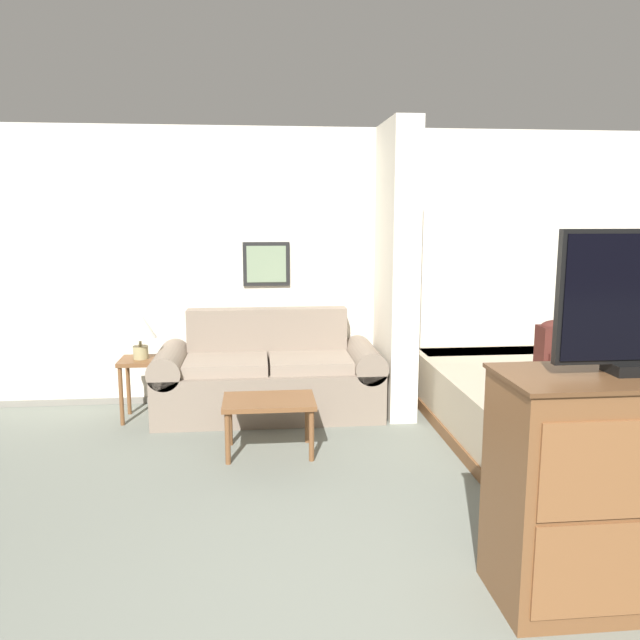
# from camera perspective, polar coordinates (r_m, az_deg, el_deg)

# --- Properties ---
(wall_back) EXTENTS (6.71, 0.16, 2.60)m
(wall_back) POSITION_cam_1_polar(r_m,az_deg,el_deg) (6.05, -0.98, 4.85)
(wall_back) COLOR silver
(wall_back) RESTS_ON ground_plane
(wall_partition_pillar) EXTENTS (0.24, 0.85, 2.60)m
(wall_partition_pillar) POSITION_cam_1_polar(r_m,az_deg,el_deg) (5.68, 6.95, 4.53)
(wall_partition_pillar) COLOR silver
(wall_partition_pillar) RESTS_ON ground_plane
(couch) EXTENTS (2.03, 0.84, 0.93)m
(couch) POSITION_cam_1_polar(r_m,az_deg,el_deg) (5.72, -4.72, -5.24)
(couch) COLOR gray
(couch) RESTS_ON ground_plane
(coffee_table) EXTENTS (0.69, 0.46, 0.42)m
(coffee_table) POSITION_cam_1_polar(r_m,az_deg,el_deg) (4.77, -4.68, -7.85)
(coffee_table) COLOR brown
(coffee_table) RESTS_ON ground_plane
(side_table) EXTENTS (0.37, 0.37, 0.55)m
(side_table) POSITION_cam_1_polar(r_m,az_deg,el_deg) (5.72, -15.99, -4.55)
(side_table) COLOR brown
(side_table) RESTS_ON ground_plane
(table_lamp) EXTENTS (0.29, 0.29, 0.43)m
(table_lamp) POSITION_cam_1_polar(r_m,az_deg,el_deg) (5.64, -16.18, -0.58)
(table_lamp) COLOR tan
(table_lamp) RESTS_ON side_table
(tv_dresser) EXTENTS (1.21, 0.53, 1.09)m
(tv_dresser) POSITION_cam_1_polar(r_m,az_deg,el_deg) (3.31, 26.08, -13.62)
(tv_dresser) COLOR brown
(tv_dresser) RESTS_ON ground_plane
(bed) EXTENTS (1.81, 2.14, 0.51)m
(bed) POSITION_cam_1_polar(r_m,az_deg,el_deg) (5.61, 19.76, -6.89)
(bed) COLOR brown
(bed) RESTS_ON ground_plane
(backpack) EXTENTS (0.31, 0.22, 0.47)m
(backpack) POSITION_cam_1_polar(r_m,az_deg,el_deg) (5.32, 20.91, -2.40)
(backpack) COLOR #471E19
(backpack) RESTS_ON bed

